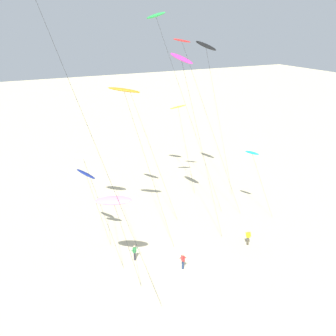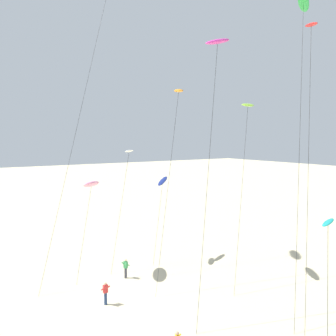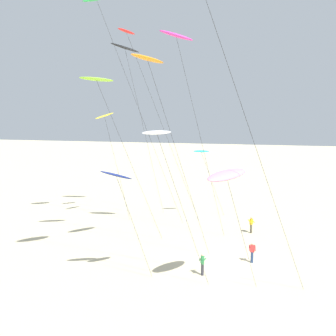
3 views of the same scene
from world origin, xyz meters
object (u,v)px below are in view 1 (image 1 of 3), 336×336
kite_magenta (182,60)px  kite_teal (252,154)px  kite_lime (130,92)px  kite_orange (124,91)px  kite_flyer_middle (183,261)px  kite_flyer_furthest (248,237)px  kite_navy (86,175)px  kite_flyer_nearest (135,252)px  kite_pink (113,201)px  kite_white (84,159)px  kite_yellow (178,109)px  kite_black (206,47)px  kite_green (157,17)px  kite_red (183,45)px

kite_magenta → kite_teal: bearing=-3.5°
kite_lime → kite_magenta: bearing=-63.6°
kite_orange → kite_flyer_middle: size_ratio=9.76×
kite_flyer_middle → kite_flyer_furthest: (8.14, 0.64, 0.00)m
kite_magenta → kite_orange: kite_magenta is taller
kite_navy → kite_flyer_nearest: (2.82, -5.50, -6.72)m
kite_pink → kite_orange: 10.91m
kite_magenta → kite_flyer_furthest: kite_magenta is taller
kite_orange → kite_white: bearing=-155.3°
kite_white → kite_yellow: bearing=35.0°
kite_white → kite_flyer_middle: (7.29, -5.63, -9.60)m
kite_black → kite_green: bearing=179.5°
kite_black → kite_red: kite_red is taller
kite_yellow → kite_lime: bearing=-159.4°
kite_green → kite_black: size_ratio=1.17×
kite_white → kite_flyer_middle: kite_white is taller
kite_lime → kite_magenta: size_ratio=0.78×
kite_pink → kite_flyer_nearest: (2.47, 1.98, -7.06)m
kite_green → kite_magenta: (-1.02, -7.98, -3.86)m
kite_orange → kite_flyer_furthest: bearing=-34.8°
kite_green → kite_lime: size_ratio=1.54×
kite_black → kite_white: 22.42m
kite_flyer_nearest → kite_navy: bearing=117.1°
kite_navy → kite_flyer_nearest: kite_navy is taller
kite_yellow → kite_flyer_middle: size_ratio=7.25×
kite_orange → kite_green: bearing=46.9°
kite_magenta → kite_flyer_nearest: kite_magenta is taller
kite_red → kite_flyer_middle: (-6.81, -13.05, -18.62)m
kite_black → kite_yellow: (-3.14, 1.18, -7.56)m
kite_pink → kite_yellow: kite_yellow is taller
kite_magenta → kite_orange: size_ratio=1.18×
kite_teal → kite_pink: (-18.79, -5.28, 0.39)m
kite_green → kite_orange: kite_green is taller
kite_teal → kite_red: kite_red is taller
kite_black → kite_magenta: kite_black is taller
kite_black → kite_orange: bearing=-151.8°
kite_magenta → kite_white: bearing=-171.6°
kite_orange → kite_black: bearing=28.2°
kite_magenta → kite_flyer_middle: (-3.49, -7.22, -17.67)m
kite_flyer_middle → kite_orange: bearing=106.3°
kite_yellow → kite_flyer_nearest: (-11.57, -12.96, -10.59)m
kite_lime → kite_white: kite_lime is taller
kite_navy → kite_pink: 7.49m
kite_red → kite_navy: (-13.21, -4.19, -11.90)m
kite_green → kite_orange: bearing=-133.1°
kite_pink → kite_orange: size_ratio=0.52×
kite_green → kite_yellow: (3.48, 1.12, -10.94)m
kite_flyer_furthest → kite_flyer_nearest: bearing=166.9°
kite_magenta → kite_navy: kite_magenta is taller
kite_flyer_nearest → kite_flyer_middle: bearing=-43.2°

